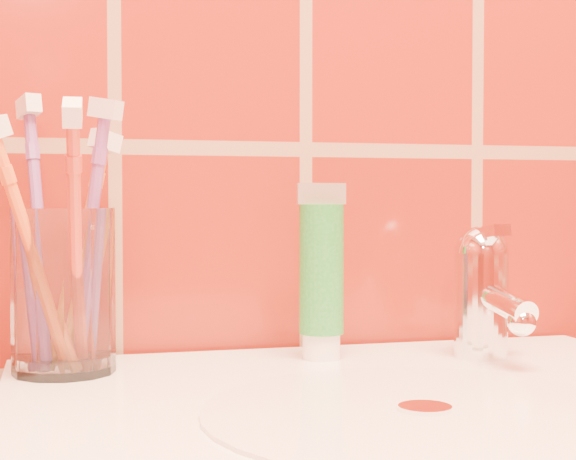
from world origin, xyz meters
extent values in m
cylinder|color=silver|center=(0.00, 0.91, 0.85)|extent=(0.30, 0.30, 0.00)
cylinder|color=white|center=(0.00, 0.91, 0.85)|extent=(0.04, 0.04, 0.00)
cylinder|color=white|center=(-0.23, 1.12, 0.92)|extent=(0.11, 0.11, 0.14)
cylinder|color=white|center=(-0.01, 1.12, 0.86)|extent=(0.03, 0.03, 0.02)
cylinder|color=#1D7A26|center=(-0.01, 1.12, 0.93)|extent=(0.04, 0.04, 0.12)
cube|color=beige|center=(-0.01, 1.12, 1.00)|extent=(0.04, 0.01, 0.02)
cylinder|color=white|center=(0.14, 1.09, 0.90)|extent=(0.05, 0.05, 0.09)
sphere|color=white|center=(0.14, 1.09, 0.94)|extent=(0.05, 0.05, 0.05)
cylinder|color=white|center=(0.14, 1.06, 0.91)|extent=(0.02, 0.09, 0.03)
cube|color=white|center=(0.14, 1.08, 0.96)|extent=(0.02, 0.06, 0.01)
camera|label=1|loc=(-0.24, 0.37, 0.99)|focal=55.00mm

